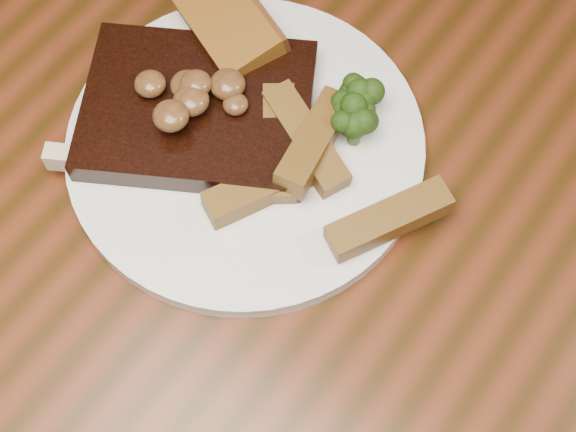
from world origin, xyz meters
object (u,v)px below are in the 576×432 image
at_px(steak, 198,111).
at_px(garlic_bread, 228,38).
at_px(potato_wedges, 314,203).
at_px(plate, 246,146).
at_px(dining_table, 288,294).

relative_size(steak, garlic_bread, 1.84).
height_order(steak, potato_wedges, steak).
height_order(plate, potato_wedges, potato_wedges).
bearing_deg(steak, garlic_bread, 79.56).
xyz_separation_m(plate, potato_wedges, (0.08, -0.02, 0.02)).
distance_m(dining_table, plate, 0.14).
distance_m(dining_table, potato_wedges, 0.12).
height_order(dining_table, plate, plate).
distance_m(plate, steak, 0.05).
xyz_separation_m(plate, garlic_bread, (-0.07, 0.07, 0.02)).
relative_size(garlic_bread, potato_wedges, 0.79).
xyz_separation_m(plate, steak, (-0.04, -0.01, 0.02)).
distance_m(steak, garlic_bread, 0.08).
bearing_deg(plate, garlic_bread, 135.98).
xyz_separation_m(garlic_bread, potato_wedges, (0.15, -0.08, 0.00)).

